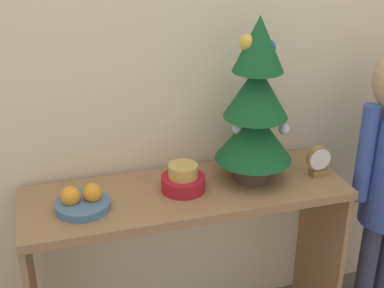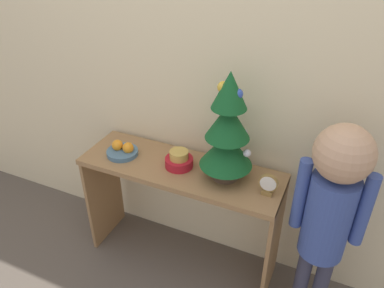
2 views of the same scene
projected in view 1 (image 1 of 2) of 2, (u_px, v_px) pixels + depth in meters
back_wall at (167, 9)px, 1.76m from camera, size 7.00×0.05×2.50m
console_table at (186, 229)px, 1.87m from camera, size 1.10×0.36×0.69m
mini_tree at (256, 106)px, 1.76m from camera, size 0.26×0.26×0.57m
fruit_bowl at (82, 201)px, 1.68m from camera, size 0.17×0.17×0.08m
singing_bowl at (183, 180)px, 1.79m from camera, size 0.15×0.15×0.09m
desk_clock at (319, 161)px, 1.87m from camera, size 0.09×0.04×0.11m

